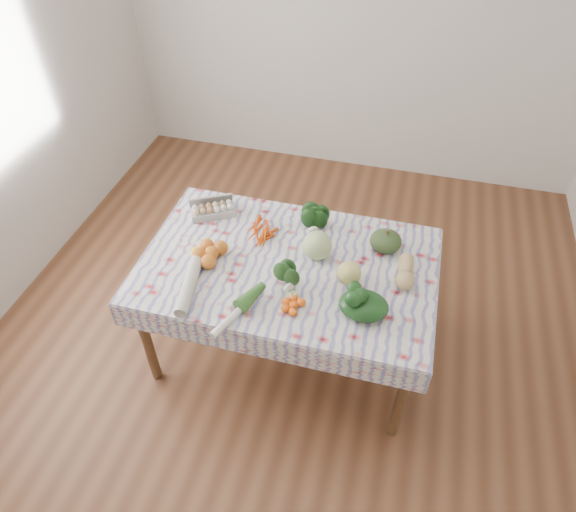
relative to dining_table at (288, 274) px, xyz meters
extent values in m
plane|color=brown|center=(0.00, 0.00, -0.68)|extent=(4.50, 4.50, 0.00)
cube|color=silver|center=(0.00, 2.25, 0.72)|extent=(4.00, 0.04, 2.80)
cube|color=brown|center=(0.00, 0.00, 0.05)|extent=(1.60, 1.00, 0.04)
cylinder|color=brown|center=(-0.74, -0.44, -0.32)|extent=(0.06, 0.06, 0.71)
cylinder|color=brown|center=(0.74, -0.44, -0.32)|extent=(0.06, 0.06, 0.71)
cylinder|color=brown|center=(-0.74, 0.44, -0.32)|extent=(0.06, 0.06, 0.71)
cylinder|color=brown|center=(0.74, 0.44, -0.32)|extent=(0.06, 0.06, 0.71)
cube|color=silver|center=(0.00, 0.00, 0.08)|extent=(1.66, 1.06, 0.01)
cube|color=#ABABA6|center=(-0.56, 0.29, 0.12)|extent=(0.29, 0.23, 0.07)
cube|color=#D14206|center=(-0.23, 0.19, 0.10)|extent=(0.20, 0.19, 0.03)
ellipsoid|color=#133611|center=(0.06, 0.31, 0.16)|extent=(0.22, 0.21, 0.15)
ellipsoid|color=#304821|center=(0.51, 0.26, 0.14)|extent=(0.20, 0.20, 0.12)
sphere|color=#AECA81|center=(0.14, 0.10, 0.17)|extent=(0.21, 0.21, 0.17)
ellipsoid|color=tan|center=(0.65, 0.05, 0.14)|extent=(0.11, 0.23, 0.11)
cube|color=orange|center=(-0.43, -0.07, 0.13)|extent=(0.32, 0.32, 0.09)
ellipsoid|color=#1F471B|center=(0.03, -0.18, 0.13)|extent=(0.19, 0.19, 0.10)
cube|color=orange|center=(0.11, -0.31, 0.11)|extent=(0.20, 0.20, 0.05)
sphere|color=#CDC162|center=(0.35, -0.05, 0.15)|extent=(0.13, 0.13, 0.13)
ellipsoid|color=#113312|center=(0.46, -0.25, 0.14)|extent=(0.31, 0.28, 0.11)
cylinder|color=beige|center=(-0.46, -0.30, 0.12)|extent=(0.15, 0.48, 0.07)
cylinder|color=white|center=(-0.15, -0.42, 0.10)|extent=(0.18, 0.37, 0.04)
camera|label=1|loc=(0.53, -1.99, 2.12)|focal=32.00mm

